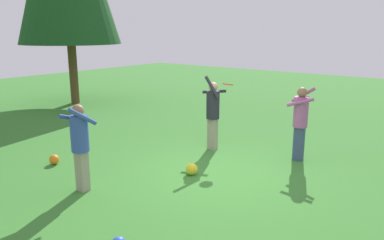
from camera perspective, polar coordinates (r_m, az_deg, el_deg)
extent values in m
plane|color=#387A2D|center=(8.44, 3.46, -7.94)|extent=(40.00, 40.00, 0.00)
cube|color=gray|center=(9.90, 3.13, -2.12)|extent=(0.19, 0.22, 0.84)
cylinder|color=#23232D|center=(9.72, 3.19, 2.32)|extent=(0.34, 0.34, 0.73)
sphere|color=tan|center=(9.64, 3.23, 5.05)|extent=(0.24, 0.24, 0.24)
cylinder|color=#23232D|center=(9.85, 3.40, 4.33)|extent=(0.34, 0.60, 0.13)
cylinder|color=#23232D|center=(9.44, 3.03, 5.00)|extent=(0.24, 0.38, 0.57)
cube|color=#38476B|center=(9.43, 15.87, -3.45)|extent=(0.19, 0.22, 0.83)
cylinder|color=#A85693|center=(9.23, 16.18, 1.18)|extent=(0.34, 0.34, 0.72)
sphere|color=#8C6647|center=(9.15, 16.38, 4.05)|extent=(0.24, 0.24, 0.24)
cylinder|color=#A85693|center=(8.99, 16.10, 2.61)|extent=(0.22, 0.61, 0.26)
cylinder|color=#A85693|center=(9.36, 16.53, 3.69)|extent=(0.20, 0.56, 0.41)
cube|color=gray|center=(7.71, -16.31, -7.40)|extent=(0.19, 0.22, 0.81)
cylinder|color=#334C9E|center=(7.48, -16.69, -1.99)|extent=(0.34, 0.34, 0.70)
sphere|color=#8C6647|center=(7.38, -16.93, 1.41)|extent=(0.23, 0.23, 0.23)
cylinder|color=#334C9E|center=(7.60, -17.42, 0.23)|extent=(0.60, 0.21, 0.25)
cylinder|color=#334C9E|center=(7.22, -16.26, 0.49)|extent=(0.55, 0.19, 0.40)
cylinder|color=red|center=(9.57, 5.43, 5.39)|extent=(0.29, 0.29, 0.07)
sphere|color=orange|center=(9.46, -20.17, -5.64)|extent=(0.23, 0.23, 0.23)
sphere|color=yellow|center=(8.26, -0.06, -7.43)|extent=(0.26, 0.26, 0.26)
cylinder|color=brown|center=(16.70, -17.77, 10.16)|extent=(0.35, 0.35, 4.55)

